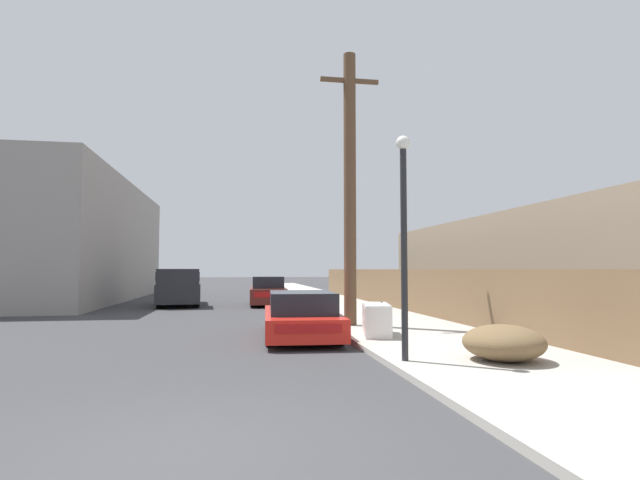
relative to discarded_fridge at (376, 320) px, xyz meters
The scene contains 12 objects.
ground_plane 8.23m from the discarded_fridge, 118.90° to the right, with size 220.00×220.00×0.00m, color #38383A.
sidewalk_curb 16.37m from the discarded_fridge, 85.34° to the left, with size 4.20×63.00×0.12m, color #ADA89E.
discarded_fridge is the anchor object (origin of this frame).
parked_sports_car_red 1.94m from the discarded_fridge, 160.03° to the left, with size 2.10×4.73×1.20m.
car_parked_mid 12.77m from the discarded_fridge, 98.73° to the left, with size 1.88×4.38×1.42m.
pickup_truck 14.27m from the discarded_fridge, 115.75° to the left, with size 2.33×5.34×1.79m.
utility_pole 4.46m from the discarded_fridge, 93.23° to the left, with size 1.80×0.37×8.22m.
street_lamp 4.03m from the discarded_fridge, 97.48° to the right, with size 0.26×0.26×4.12m.
brush_pile 3.96m from the discarded_fridge, 70.60° to the right, with size 1.45×1.52×0.65m.
wooden_fence 9.97m from the discarded_fridge, 70.78° to the left, with size 0.08×29.20×1.65m, color brown.
building_left_block 22.59m from the discarded_fridge, 125.35° to the left, with size 7.00×19.95×6.72m, color gray.
building_right_house 9.97m from the discarded_fridge, 26.24° to the left, with size 6.00×22.68×3.86m, color gray.
Camera 1 is at (0.49, -5.00, 1.77)m, focal length 28.00 mm.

